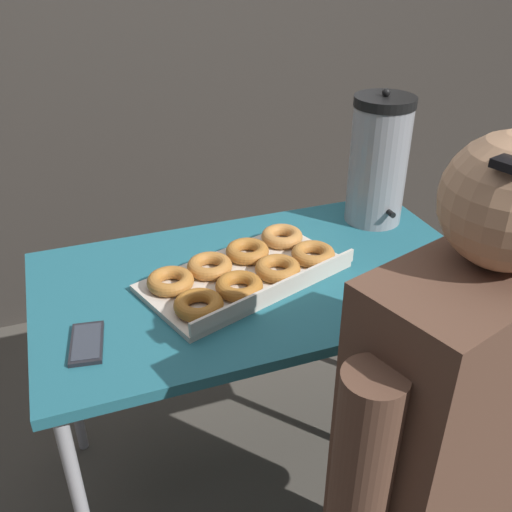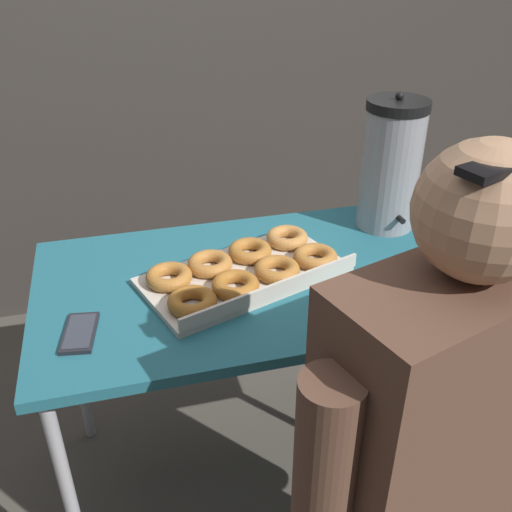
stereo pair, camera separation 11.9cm
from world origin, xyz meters
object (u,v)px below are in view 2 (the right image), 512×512
object	(u,v)px
cell_phone	(80,333)
person_seated	(425,479)
coffee_urn	(391,165)
donut_box	(244,270)

from	to	relation	value
cell_phone	person_seated	distance (m)	0.79
cell_phone	person_seated	xyz separation A→B (m)	(0.63, -0.45, -0.14)
cell_phone	coffee_urn	bearing A→B (deg)	28.57
donut_box	cell_phone	xyz separation A→B (m)	(-0.41, -0.13, -0.02)
donut_box	person_seated	world-z (taller)	person_seated
donut_box	cell_phone	world-z (taller)	donut_box
coffee_urn	cell_phone	size ratio (longest dim) A/B	2.69
cell_phone	person_seated	world-z (taller)	person_seated
coffee_urn	person_seated	bearing A→B (deg)	-109.07
donut_box	coffee_urn	size ratio (longest dim) A/B	1.43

